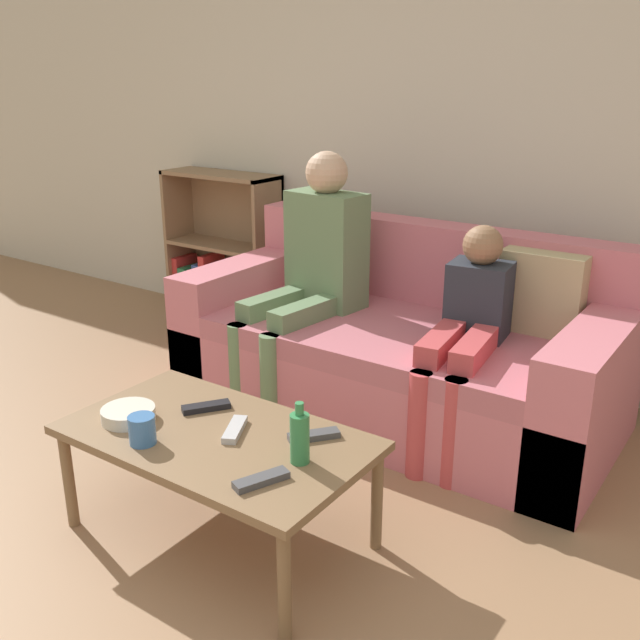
{
  "coord_description": "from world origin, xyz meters",
  "views": [
    {
      "loc": [
        1.37,
        -0.74,
        1.54
      ],
      "look_at": [
        -0.11,
        1.39,
        0.63
      ],
      "focal_mm": 40.0,
      "sensor_mm": 36.0,
      "label": 1
    }
  ],
  "objects_px": {
    "couch": "(400,353)",
    "coffee_table": "(216,444)",
    "snack_bowl": "(128,414)",
    "tv_remote_2": "(235,429)",
    "person_adult": "(314,261)",
    "tv_remote_1": "(261,480)",
    "cup_near": "(142,430)",
    "person_child": "(467,326)",
    "bottle": "(300,437)",
    "bookshelf": "(224,266)",
    "tv_remote_0": "(206,407)",
    "tv_remote_3": "(314,436)"
  },
  "relations": [
    {
      "from": "bookshelf",
      "to": "tv_remote_1",
      "type": "height_order",
      "value": "bookshelf"
    },
    {
      "from": "couch",
      "to": "coffee_table",
      "type": "distance_m",
      "value": 1.24
    },
    {
      "from": "couch",
      "to": "coffee_table",
      "type": "xyz_separation_m",
      "value": [
        -0.02,
        -1.24,
        0.08
      ]
    },
    {
      "from": "couch",
      "to": "cup_near",
      "type": "xyz_separation_m",
      "value": [
        -0.17,
        -1.42,
        0.16
      ]
    },
    {
      "from": "bookshelf",
      "to": "cup_near",
      "type": "relative_size",
      "value": 9.89
    },
    {
      "from": "bookshelf",
      "to": "snack_bowl",
      "type": "bearing_deg",
      "value": -56.13
    },
    {
      "from": "snack_bowl",
      "to": "tv_remote_1",
      "type": "bearing_deg",
      "value": -4.41
    },
    {
      "from": "person_child",
      "to": "tv_remote_2",
      "type": "bearing_deg",
      "value": -115.92
    },
    {
      "from": "bottle",
      "to": "tv_remote_1",
      "type": "bearing_deg",
      "value": -97.51
    },
    {
      "from": "coffee_table",
      "to": "couch",
      "type": "bearing_deg",
      "value": 89.08
    },
    {
      "from": "cup_near",
      "to": "snack_bowl",
      "type": "relative_size",
      "value": 0.52
    },
    {
      "from": "tv_remote_1",
      "to": "snack_bowl",
      "type": "height_order",
      "value": "snack_bowl"
    },
    {
      "from": "couch",
      "to": "tv_remote_1",
      "type": "height_order",
      "value": "couch"
    },
    {
      "from": "cup_near",
      "to": "bookshelf",
      "type": "bearing_deg",
      "value": 126.01
    },
    {
      "from": "person_child",
      "to": "snack_bowl",
      "type": "bearing_deg",
      "value": -128.18
    },
    {
      "from": "cup_near",
      "to": "coffee_table",
      "type": "bearing_deg",
      "value": 50.63
    },
    {
      "from": "cup_near",
      "to": "tv_remote_3",
      "type": "relative_size",
      "value": 0.59
    },
    {
      "from": "coffee_table",
      "to": "tv_remote_1",
      "type": "height_order",
      "value": "tv_remote_1"
    },
    {
      "from": "tv_remote_2",
      "to": "tv_remote_3",
      "type": "relative_size",
      "value": 1.06
    },
    {
      "from": "snack_bowl",
      "to": "bottle",
      "type": "relative_size",
      "value": 0.92
    },
    {
      "from": "bookshelf",
      "to": "bottle",
      "type": "xyz_separation_m",
      "value": [
        1.91,
        -1.76,
        0.13
      ]
    },
    {
      "from": "person_child",
      "to": "snack_bowl",
      "type": "height_order",
      "value": "person_child"
    },
    {
      "from": "person_adult",
      "to": "tv_remote_1",
      "type": "distance_m",
      "value": 1.51
    },
    {
      "from": "couch",
      "to": "person_adult",
      "type": "height_order",
      "value": "person_adult"
    },
    {
      "from": "couch",
      "to": "person_adult",
      "type": "distance_m",
      "value": 0.59
    },
    {
      "from": "snack_bowl",
      "to": "tv_remote_2",
      "type": "bearing_deg",
      "value": 21.41
    },
    {
      "from": "tv_remote_2",
      "to": "snack_bowl",
      "type": "xyz_separation_m",
      "value": [
        -0.36,
        -0.14,
        0.01
      ]
    },
    {
      "from": "cup_near",
      "to": "tv_remote_0",
      "type": "height_order",
      "value": "cup_near"
    },
    {
      "from": "tv_remote_2",
      "to": "tv_remote_3",
      "type": "bearing_deg",
      "value": -1.13
    },
    {
      "from": "coffee_table",
      "to": "person_adult",
      "type": "height_order",
      "value": "person_adult"
    },
    {
      "from": "coffee_table",
      "to": "person_child",
      "type": "xyz_separation_m",
      "value": [
        0.41,
        1.09,
        0.18
      ]
    },
    {
      "from": "person_adult",
      "to": "tv_remote_2",
      "type": "relative_size",
      "value": 6.88
    },
    {
      "from": "person_adult",
      "to": "person_child",
      "type": "relative_size",
      "value": 1.27
    },
    {
      "from": "coffee_table",
      "to": "tv_remote_0",
      "type": "bearing_deg",
      "value": 143.24
    },
    {
      "from": "couch",
      "to": "snack_bowl",
      "type": "relative_size",
      "value": 10.86
    },
    {
      "from": "tv_remote_3",
      "to": "bottle",
      "type": "bearing_deg",
      "value": -32.5
    },
    {
      "from": "couch",
      "to": "person_adult",
      "type": "relative_size",
      "value": 1.68
    },
    {
      "from": "person_adult",
      "to": "person_child",
      "type": "height_order",
      "value": "person_adult"
    },
    {
      "from": "person_child",
      "to": "person_adult",
      "type": "bearing_deg",
      "value": 168.86
    },
    {
      "from": "person_child",
      "to": "bottle",
      "type": "relative_size",
      "value": 4.65
    },
    {
      "from": "person_adult",
      "to": "snack_bowl",
      "type": "height_order",
      "value": "person_adult"
    },
    {
      "from": "couch",
      "to": "tv_remote_3",
      "type": "distance_m",
      "value": 1.12
    },
    {
      "from": "cup_near",
      "to": "snack_bowl",
      "type": "distance_m",
      "value": 0.19
    },
    {
      "from": "person_adult",
      "to": "cup_near",
      "type": "xyz_separation_m",
      "value": [
        0.26,
        -1.33,
        -0.24
      ]
    },
    {
      "from": "person_adult",
      "to": "snack_bowl",
      "type": "xyz_separation_m",
      "value": [
        0.1,
        -1.25,
        -0.26
      ]
    },
    {
      "from": "coffee_table",
      "to": "tv_remote_1",
      "type": "distance_m",
      "value": 0.35
    },
    {
      "from": "person_child",
      "to": "cup_near",
      "type": "bearing_deg",
      "value": -120.63
    },
    {
      "from": "couch",
      "to": "coffee_table",
      "type": "height_order",
      "value": "couch"
    },
    {
      "from": "tv_remote_0",
      "to": "tv_remote_3",
      "type": "height_order",
      "value": "same"
    },
    {
      "from": "tv_remote_1",
      "to": "bottle",
      "type": "relative_size",
      "value": 0.87
    }
  ]
}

